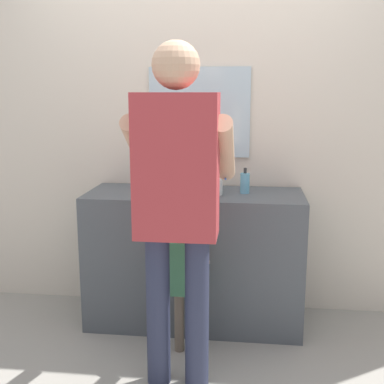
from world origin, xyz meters
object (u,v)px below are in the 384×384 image
toothbrush_cup (146,184)px  child_toddler (187,275)px  adult_parent (177,188)px  soap_bottle (245,183)px

toothbrush_cup → child_toddler: bearing=-50.7°
child_toddler → adult_parent: (-0.01, -0.32, 0.58)m
adult_parent → soap_bottle: bearing=66.4°
toothbrush_cup → child_toddler: toothbrush_cup is taller
soap_bottle → child_toddler: 0.72m
soap_bottle → child_toddler: bearing=-126.7°
toothbrush_cup → child_toddler: 0.68m
adult_parent → toothbrush_cup: bearing=113.8°
soap_bottle → child_toddler: size_ratio=0.21×
child_toddler → adult_parent: 0.66m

